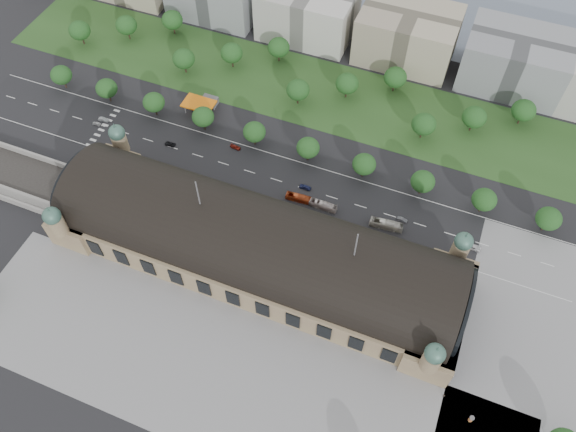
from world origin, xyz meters
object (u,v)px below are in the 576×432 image
at_px(parked_car_0, 111,157).
at_px(parked_car_3, 161,178).
at_px(traffic_car_1, 104,120).
at_px(traffic_car_2, 170,144).
at_px(parked_car_4, 195,187).
at_px(parked_car_6, 238,197).
at_px(petrol_station, 205,102).
at_px(parked_car_1, 147,172).
at_px(traffic_car_0, 97,124).
at_px(pedestrian_2, 444,395).
at_px(traffic_car_3, 236,147).
at_px(traffic_car_4, 305,187).
at_px(bus_east, 386,225).
at_px(traffic_car_6, 473,247).
at_px(traffic_car_5, 402,220).
at_px(parked_car_2, 135,161).
at_px(bus_west, 299,198).
at_px(bus_mid, 323,205).
at_px(advertising_column, 471,419).
at_px(parked_car_5, 176,180).

distance_m(parked_car_0, parked_car_3, 25.42).
bearing_deg(traffic_car_1, traffic_car_2, -98.17).
height_order(parked_car_4, parked_car_6, parked_car_6).
relative_size(petrol_station, parked_car_1, 2.86).
xyz_separation_m(traffic_car_0, traffic_car_2, (35.80, 1.22, -0.02)).
xyz_separation_m(parked_car_6, pedestrian_2, (93.63, -47.85, 0.16)).
height_order(traffic_car_3, traffic_car_4, traffic_car_4).
relative_size(parked_car_0, parked_car_4, 0.97).
distance_m(traffic_car_3, bus_east, 72.52).
relative_size(traffic_car_1, traffic_car_6, 0.82).
height_order(traffic_car_5, parked_car_0, traffic_car_5).
distance_m(petrol_station, bus_east, 99.64).
bearing_deg(traffic_car_1, parked_car_2, -127.10).
bearing_deg(pedestrian_2, traffic_car_1, 58.54).
relative_size(parked_car_4, bus_west, 0.39).
bearing_deg(traffic_car_4, bus_mid, 59.05).
bearing_deg(petrol_station, traffic_car_3, -37.26).
bearing_deg(traffic_car_1, traffic_car_4, -96.45).
bearing_deg(bus_east, bus_mid, 85.28).
height_order(traffic_car_0, parked_car_0, parked_car_0).
distance_m(parked_car_4, advertising_column, 131.45).
height_order(traffic_car_1, bus_mid, bus_mid).
bearing_deg(parked_car_4, bus_mid, 69.16).
height_order(traffic_car_2, pedestrian_2, pedestrian_2).
relative_size(traffic_car_3, pedestrian_2, 2.50).
relative_size(parked_car_2, bus_east, 0.43).
bearing_deg(parked_car_1, parked_car_0, -129.39).
distance_m(traffic_car_1, bus_east, 132.28).
relative_size(parked_car_3, parked_car_6, 0.86).
bearing_deg(petrol_station, parked_car_4, -68.68).
bearing_deg(bus_east, parked_car_4, 92.15).
relative_size(traffic_car_4, traffic_car_6, 0.84).
bearing_deg(traffic_car_4, advertising_column, 52.70).
bearing_deg(bus_west, traffic_car_4, -3.98).
height_order(traffic_car_5, traffic_car_6, traffic_car_6).
bearing_deg(traffic_car_1, parked_car_5, -116.95).
relative_size(traffic_car_1, pedestrian_2, 2.56).
bearing_deg(parked_car_3, advertising_column, 31.47).
distance_m(traffic_car_4, parked_car_2, 72.33).
bearing_deg(traffic_car_4, bus_east, 82.44).
bearing_deg(traffic_car_4, traffic_car_1, -88.95).
relative_size(parked_car_2, pedestrian_2, 3.02).
bearing_deg(parked_car_3, parked_car_5, 63.26).
height_order(parked_car_2, parked_car_4, parked_car_2).
distance_m(traffic_car_6, parked_car_2, 139.97).
bearing_deg(parked_car_1, parked_car_2, -147.71).
relative_size(parked_car_6, pedestrian_2, 2.83).
xyz_separation_m(parked_car_5, parked_car_6, (27.37, 1.56, 0.02)).
xyz_separation_m(parked_car_2, advertising_column, (151.00, -53.41, 0.72)).
relative_size(traffic_car_0, advertising_column, 1.35).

